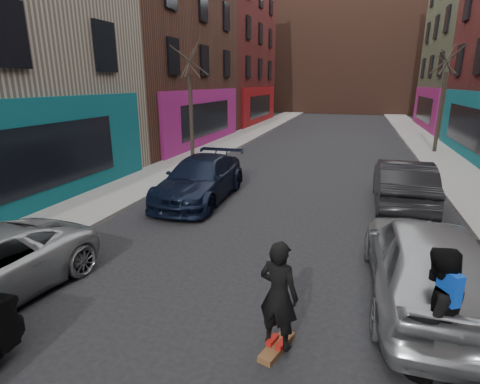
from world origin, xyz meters
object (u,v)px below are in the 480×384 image
Objects in this scene: skateboard at (277,347)px; pedestrian at (433,315)px; parked_right_end at (402,183)px; parked_right_far at (427,262)px; tree_left_far at (190,94)px; parked_left_end at (200,179)px; skateboarder at (279,295)px; tree_right_far at (443,90)px.

pedestrian is at bearing 19.33° from skateboard.
skateboard is (-2.48, -8.06, -0.72)m from parked_right_end.
parked_right_far is at bearing 58.83° from skateboard.
tree_left_far is 7.25m from parked_left_end.
skateboarder reaches higher than parked_left_end.
parked_right_far reaches higher than parked_left_end.
skateboarder reaches higher than skateboard.
parked_right_end is at bearing -26.41° from tree_left_far.
skateboarder is at bearing 73.00° from parked_right_end.
skateboarder is 0.88× the size of pedestrian.
parked_right_far is 6.05× the size of skateboard.
parked_right_far is (6.40, -4.71, 0.09)m from parked_left_end.
pedestrian is at bearing 81.84° from parked_right_far.
tree_right_far is 1.35× the size of parked_left_end.
parked_right_end reaches higher than skateboard.
tree_left_far reaches higher than parked_right_end.
skateboarder is at bearing 40.74° from parked_right_far.
tree_left_far is 14.51m from parked_right_far.
tree_left_far is 1.29× the size of parked_left_end.
parked_left_end is 1.08× the size of parked_right_end.
tree_left_far is 14.86m from skateboarder.
skateboarder is at bearing -105.71° from tree_right_far.
parked_right_far is 3.18m from skateboard.
parked_left_end is 6.28× the size of skateboard.
skateboard is 0.41× the size of pedestrian.
parked_left_end is at bearing -127.96° from tree_right_far.
skateboard is 0.90m from skateboarder.
tree_right_far reaches higher than parked_left_end.
skateboarder is (-5.30, -18.83, -2.58)m from tree_right_far.
parked_right_end is (6.59, 1.29, 0.04)m from parked_left_end.
parked_left_end is 7.92m from skateboarder.
pedestrian is at bearing -99.81° from tree_right_far.
parked_left_end is at bearing 138.06° from skateboard.
skateboard is 2.26m from pedestrian.
tree_right_far is at bearing -88.86° from skateboarder.
tree_left_far reaches higher than skateboard.
parked_left_end is at bearing 11.20° from parked_right_end.
skateboard is at bearing -0.00° from skateboarder.
parked_right_end is 7.99m from pedestrian.
parked_left_end is 1.04× the size of parked_right_far.
pedestrian is (2.06, 0.09, 0.92)m from skateboard.
skateboarder is (4.10, -6.77, 0.22)m from parked_left_end.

